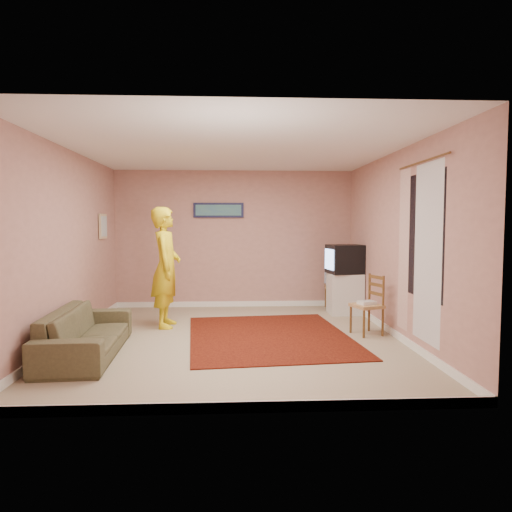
{
  "coord_description": "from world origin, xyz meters",
  "views": [
    {
      "loc": [
        -0.03,
        -6.22,
        1.59
      ],
      "look_at": [
        0.32,
        0.6,
        1.11
      ],
      "focal_mm": 32.0,
      "sensor_mm": 36.0,
      "label": 1
    }
  ],
  "objects_px": {
    "tv_cabinet": "(345,294)",
    "chair_a": "(335,281)",
    "chair_b": "(367,298)",
    "sofa": "(87,332)",
    "person": "(166,267)",
    "crt_tv": "(345,259)"
  },
  "relations": [
    {
      "from": "tv_cabinet",
      "to": "chair_a",
      "type": "relative_size",
      "value": 1.55
    },
    {
      "from": "chair_a",
      "to": "chair_b",
      "type": "height_order",
      "value": "chair_b"
    },
    {
      "from": "tv_cabinet",
      "to": "sofa",
      "type": "xyz_separation_m",
      "value": [
        -3.75,
        -2.38,
        -0.08
      ]
    },
    {
      "from": "chair_b",
      "to": "person",
      "type": "relative_size",
      "value": 0.26
    },
    {
      "from": "sofa",
      "to": "tv_cabinet",
      "type": "bearing_deg",
      "value": -60.77
    },
    {
      "from": "crt_tv",
      "to": "person",
      "type": "bearing_deg",
      "value": -171.63
    },
    {
      "from": "chair_b",
      "to": "person",
      "type": "xyz_separation_m",
      "value": [
        -2.95,
        0.66,
        0.4
      ]
    },
    {
      "from": "chair_b",
      "to": "crt_tv",
      "type": "bearing_deg",
      "value": 159.96
    },
    {
      "from": "tv_cabinet",
      "to": "chair_a",
      "type": "height_order",
      "value": "chair_a"
    },
    {
      "from": "chair_a",
      "to": "chair_b",
      "type": "bearing_deg",
      "value": -82.1
    },
    {
      "from": "tv_cabinet",
      "to": "person",
      "type": "bearing_deg",
      "value": -163.99
    },
    {
      "from": "chair_a",
      "to": "sofa",
      "type": "distance_m",
      "value": 4.68
    },
    {
      "from": "crt_tv",
      "to": "person",
      "type": "height_order",
      "value": "person"
    },
    {
      "from": "tv_cabinet",
      "to": "chair_a",
      "type": "distance_m",
      "value": 0.52
    },
    {
      "from": "sofa",
      "to": "chair_a",
      "type": "bearing_deg",
      "value": -55.24
    },
    {
      "from": "chair_a",
      "to": "person",
      "type": "distance_m",
      "value": 3.27
    },
    {
      "from": "sofa",
      "to": "chair_b",
      "type": "bearing_deg",
      "value": -80.15
    },
    {
      "from": "tv_cabinet",
      "to": "crt_tv",
      "type": "xyz_separation_m",
      "value": [
        -0.01,
        -0.0,
        0.61
      ]
    },
    {
      "from": "chair_a",
      "to": "person",
      "type": "xyz_separation_m",
      "value": [
        -2.95,
        -1.36,
        0.4
      ]
    },
    {
      "from": "tv_cabinet",
      "to": "person",
      "type": "xyz_separation_m",
      "value": [
        -3.01,
        -0.86,
        0.56
      ]
    },
    {
      "from": "chair_a",
      "to": "chair_b",
      "type": "relative_size",
      "value": 0.96
    },
    {
      "from": "tv_cabinet",
      "to": "person",
      "type": "distance_m",
      "value": 3.18
    }
  ]
}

